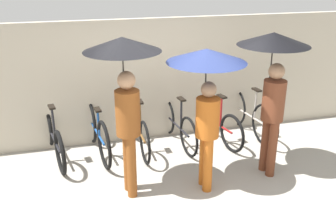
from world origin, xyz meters
The scene contains 11 objects.
ground_plane centered at (0.00, 0.00, 0.00)m, with size 30.00×30.00×0.00m, color #9E998E.
back_wall centered at (0.00, 2.16, 1.07)m, with size 11.45×0.12×2.14m.
parked_bicycle_0 centered at (-1.73, 1.76, 0.36)m, with size 0.52×1.75×1.00m.
parked_bicycle_1 centered at (-1.04, 1.73, 0.40)m, with size 0.44×1.76×1.10m.
parked_bicycle_2 centered at (-0.35, 1.72, 0.37)m, with size 0.44×1.69×1.03m.
parked_bicycle_3 centered at (0.34, 1.75, 0.36)m, with size 0.44×1.64×1.06m.
parked_bicycle_4 centered at (1.03, 1.74, 0.35)m, with size 0.53×1.68×1.10m.
parked_bicycle_5 centered at (1.72, 1.78, 0.39)m, with size 0.44×1.73×0.97m.
pedestrian_leading centered at (-0.71, 0.53, 1.67)m, with size 0.99×0.99×2.14m.
pedestrian_center centered at (0.34, 0.40, 1.57)m, with size 1.05×1.05×1.96m.
pedestrian_trailing centered at (1.37, 0.53, 1.65)m, with size 1.00×1.00×2.10m.
Camera 1 is at (-1.35, -3.98, 2.98)m, focal length 40.00 mm.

